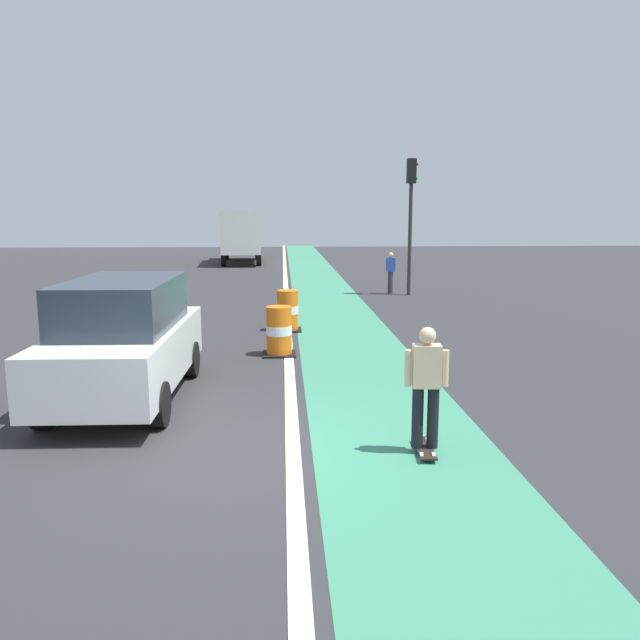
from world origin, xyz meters
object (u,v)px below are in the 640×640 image
traffic_barrel_front (279,331)px  traffic_barrel_mid (288,311)px  parked_suv_nearest (125,339)px  delivery_truck_down_block (241,233)px  traffic_light_corner (411,202)px  skateboarder_on_lane (426,386)px  pedestrian_crossing (391,272)px

traffic_barrel_front → traffic_barrel_mid: same height
parked_suv_nearest → traffic_barrel_mid: bearing=65.3°
delivery_truck_down_block → traffic_light_corner: traffic_light_corner is taller
traffic_barrel_front → traffic_light_corner: bearing=63.5°
parked_suv_nearest → traffic_barrel_mid: (2.77, 6.04, -0.50)m
traffic_barrel_front → traffic_barrel_mid: bearing=85.8°
parked_suv_nearest → traffic_barrel_mid: size_ratio=4.26×
skateboarder_on_lane → traffic_barrel_front: size_ratio=1.55×
parked_suv_nearest → skateboarder_on_lane: bearing=-30.9°
traffic_barrel_mid → traffic_barrel_front: bearing=-94.2°
parked_suv_nearest → delivery_truck_down_block: delivery_truck_down_block is taller
traffic_barrel_mid → pedestrian_crossing: 8.53m
skateboarder_on_lane → traffic_light_corner: size_ratio=0.33×
delivery_truck_down_block → skateboarder_on_lane: bearing=-82.0°
traffic_light_corner → pedestrian_crossing: traffic_light_corner is taller
traffic_barrel_front → traffic_light_corner: (4.92, 9.89, 2.97)m
pedestrian_crossing → skateboarder_on_lane: bearing=-98.2°
traffic_barrel_front → pedestrian_crossing: 11.23m
skateboarder_on_lane → parked_suv_nearest: parked_suv_nearest is taller
traffic_barrel_mid → delivery_truck_down_block: (-2.70, 22.89, 1.31)m
delivery_truck_down_block → traffic_barrel_front: bearing=-84.5°
traffic_light_corner → parked_suv_nearest: bearing=-119.8°
parked_suv_nearest → delivery_truck_down_block: size_ratio=0.60×
traffic_barrel_front → delivery_truck_down_block: 25.93m
pedestrian_crossing → parked_suv_nearest: bearing=-116.8°
traffic_barrel_mid → parked_suv_nearest: bearing=-114.7°
skateboarder_on_lane → pedestrian_crossing: bearing=81.8°
traffic_barrel_mid → delivery_truck_down_block: size_ratio=0.14×
skateboarder_on_lane → pedestrian_crossing: size_ratio=1.05×
delivery_truck_down_block → traffic_light_corner: (7.40, -15.89, 1.65)m
parked_suv_nearest → pedestrian_crossing: (6.84, 13.53, -0.17)m
traffic_barrel_mid → delivery_truck_down_block: bearing=96.7°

